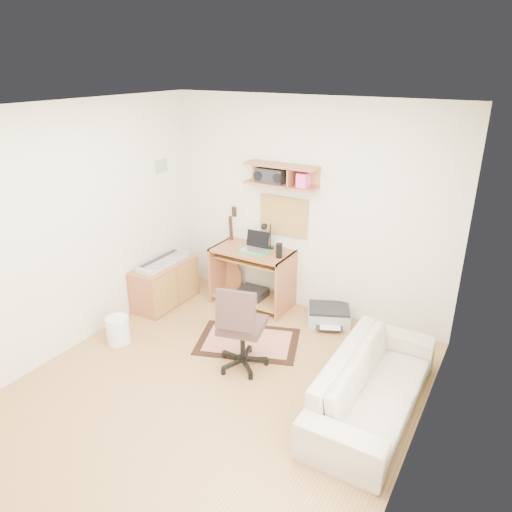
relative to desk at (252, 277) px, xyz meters
The scene contains 22 objects.
floor 1.86m from the desk, 70.88° to the right, with size 3.60×4.00×0.01m, color #B08049.
ceiling 2.88m from the desk, 70.88° to the right, with size 3.60×4.00×0.01m, color white.
back_wall 1.14m from the desk, 25.09° to the left, with size 3.60×0.01×2.60m, color silver.
left_wall 2.30m from the desk, 124.98° to the right, with size 0.01×4.00×2.60m, color silver.
right_wall 3.10m from the desk, 35.67° to the right, with size 0.01×4.00×2.60m, color silver.
wall_shelf 1.37m from the desk, 26.72° to the left, with size 0.90×0.25×0.26m, color #A85E3B.
cork_board 0.89m from the desk, 40.55° to the left, with size 0.64×0.03×0.49m, color tan.
wall_photo 1.81m from the desk, 169.29° to the right, with size 0.02×0.20×0.15m, color #4C8CBF.
desk is the anchor object (origin of this frame).
laptop 0.49m from the desk, 28.46° to the right, with size 0.31×0.31×0.23m, color silver, non-canonical shape.
speaker 0.62m from the desk, ahead, with size 0.08×0.08×0.18m, color black.
desk_lamp 0.59m from the desk, 38.50° to the left, with size 0.11×0.11×0.34m, color black, non-canonical shape.
pencil_cup 0.54m from the desk, 17.37° to the left, with size 0.06×0.06×0.09m, color #304B90.
boombox 1.32m from the desk, 40.99° to the left, with size 0.35×0.16×0.18m, color black.
rug 1.00m from the desk, 62.48° to the right, with size 1.11×0.74×0.01m, color beige.
task_chair 1.39m from the desk, 63.42° to the right, with size 0.49×0.49×0.96m, color #3A2722, non-canonical shape.
cabinet 1.14m from the desk, 150.19° to the right, with size 0.40×0.90×0.55m, color #A85E3B.
music_keyboard 1.15m from the desk, 150.19° to the right, with size 0.24×0.75×0.07m, color #B2B5BA.
guitar 0.50m from the desk, 162.58° to the left, with size 0.32×0.20×1.19m, color #A25A31, non-canonical shape.
waste_basket 1.78m from the desk, 117.95° to the right, with size 0.25×0.25×0.31m, color white.
printer 1.08m from the desk, ahead, with size 0.50×0.39×0.19m, color #A5A8AA.
sofa 2.32m from the desk, 31.47° to the right, with size 1.84×0.54×0.72m, color beige.
Camera 1 is at (2.24, -3.03, 2.95)m, focal length 33.46 mm.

